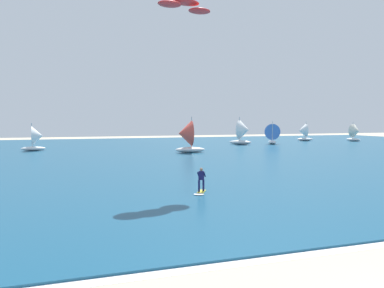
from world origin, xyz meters
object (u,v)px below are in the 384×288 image
at_px(kite, 185,5).
at_px(sailboat_center_horizon, 303,132).
at_px(sailboat_outermost, 272,134).
at_px(sailboat_mid_right, 186,136).
at_px(sailboat_anchored_offshore, 243,132).
at_px(kitesurfer, 201,184).
at_px(sailboat_mid_left, 355,132).
at_px(sailboat_far_left, 37,138).

relative_size(kite, sailboat_center_horizon, 1.08).
xyz_separation_m(sailboat_outermost, sailboat_mid_right, (-22.98, -14.48, 0.35)).
height_order(sailboat_anchored_offshore, sailboat_outermost, sailboat_anchored_offshore).
bearing_deg(sailboat_center_horizon, kitesurfer, -130.21).
relative_size(kitesurfer, sailboat_mid_right, 0.37).
bearing_deg(sailboat_mid_left, sailboat_anchored_offshore, -174.87).
distance_m(sailboat_anchored_offshore, sailboat_far_left, 38.04).
bearing_deg(sailboat_mid_left, sailboat_outermost, -174.43).
height_order(sailboat_far_left, sailboat_center_horizon, sailboat_center_horizon).
bearing_deg(kite, sailboat_center_horizon, 47.79).
bearing_deg(sailboat_mid_right, sailboat_outermost, 32.21).
xyz_separation_m(kitesurfer, kite, (0.00, 3.55, 12.82)).
relative_size(kite, sailboat_mid_left, 1.09).
xyz_separation_m(kite, sailboat_mid_left, (54.63, 43.46, -11.38)).
xyz_separation_m(sailboat_anchored_offshore, sailboat_mid_right, (-16.39, -14.06, -0.05)).
bearing_deg(sailboat_far_left, kitesurfer, -72.46).
bearing_deg(kitesurfer, sailboat_center_horizon, 49.79).
bearing_deg(sailboat_mid_right, sailboat_far_left, 153.21).
height_order(kitesurfer, sailboat_center_horizon, sailboat_center_horizon).
distance_m(sailboat_anchored_offshore, sailboat_mid_left, 29.86).
height_order(kite, sailboat_center_horizon, kite).
bearing_deg(sailboat_far_left, sailboat_center_horizon, 10.99).
relative_size(sailboat_outermost, sailboat_center_horizon, 1.02).
distance_m(kite, sailboat_center_horizon, 66.71).
bearing_deg(sailboat_outermost, sailboat_anchored_offshore, -176.43).
distance_m(sailboat_outermost, sailboat_far_left, 44.64).
distance_m(kite, sailboat_outermost, 53.07).
height_order(sailboat_mid_right, sailboat_mid_left, sailboat_mid_right).
bearing_deg(sailboat_mid_right, sailboat_center_horizon, 31.64).
bearing_deg(kite, sailboat_mid_left, 38.50).
bearing_deg(kitesurfer, kite, 89.98).
relative_size(kitesurfer, sailboat_mid_left, 0.44).
relative_size(sailboat_outermost, sailboat_far_left, 1.05).
relative_size(sailboat_anchored_offshore, sailboat_outermost, 1.19).
bearing_deg(kitesurfer, sailboat_anchored_offshore, 60.68).
relative_size(kitesurfer, kite, 0.41).
distance_m(kite, sailboat_mid_left, 70.73).
bearing_deg(kitesurfer, sailboat_mid_left, 40.71).
bearing_deg(sailboat_far_left, kite, -70.91).
relative_size(sailboat_mid_left, sailboat_center_horizon, 0.99).
distance_m(kite, sailboat_anchored_offshore, 49.02).
relative_size(sailboat_outermost, sailboat_mid_right, 0.86).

